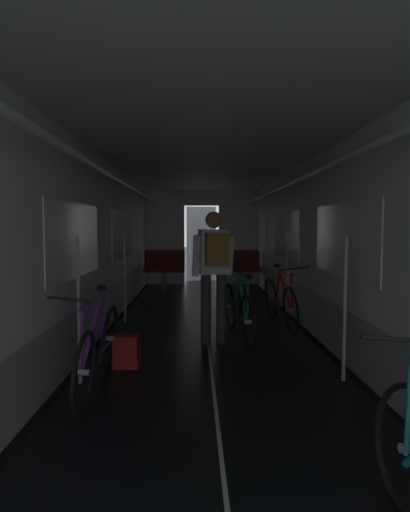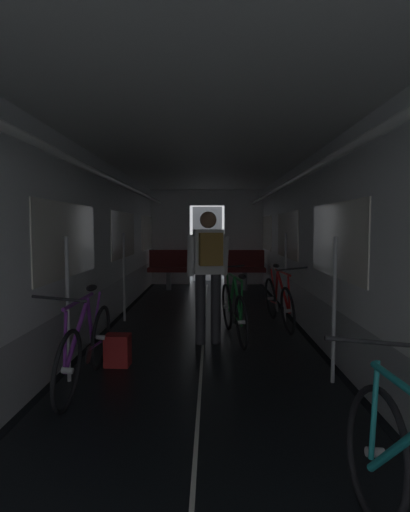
% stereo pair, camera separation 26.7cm
% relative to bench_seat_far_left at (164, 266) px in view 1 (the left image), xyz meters
% --- Properties ---
extents(train_car_shell, '(3.14, 12.34, 2.57)m').
position_rel_bench_seat_far_left_xyz_m(train_car_shell, '(0.90, -4.47, 1.13)').
color(train_car_shell, black).
rests_on(train_car_shell, ground).
extents(bench_seat_far_left, '(0.98, 0.51, 0.95)m').
position_rel_bench_seat_far_left_xyz_m(bench_seat_far_left, '(0.00, 0.00, 0.00)').
color(bench_seat_far_left, gray).
rests_on(bench_seat_far_left, ground).
extents(bench_seat_far_right, '(0.98, 0.51, 0.95)m').
position_rel_bench_seat_far_left_xyz_m(bench_seat_far_right, '(1.80, 0.00, 0.00)').
color(bench_seat_far_right, gray).
rests_on(bench_seat_far_right, ground).
extents(bicycle_red, '(0.44, 1.69, 0.95)m').
position_rel_bench_seat_far_left_xyz_m(bicycle_red, '(2.02, -3.67, -0.19)').
color(bicycle_red, black).
rests_on(bicycle_red, ground).
extents(bicycle_purple, '(0.44, 1.69, 0.95)m').
position_rel_bench_seat_far_left_xyz_m(bicycle_purple, '(-0.16, -6.11, -0.19)').
color(bicycle_purple, black).
rests_on(bicycle_purple, ground).
extents(person_cyclist_aisle, '(0.56, 0.44, 1.69)m').
position_rel_bench_seat_far_left_xyz_m(person_cyclist_aisle, '(0.97, -4.67, 0.45)').
color(person_cyclist_aisle, '#2D2D33').
rests_on(person_cyclist_aisle, ground).
extents(bicycle_green_in_aisle, '(0.44, 1.68, 0.94)m').
position_rel_bench_seat_far_left_xyz_m(bicycle_green_in_aisle, '(1.31, -4.40, -0.18)').
color(bicycle_green_in_aisle, black).
rests_on(bicycle_green_in_aisle, ground).
extents(backpack_on_floor, '(0.27, 0.21, 0.34)m').
position_rel_bench_seat_far_left_xyz_m(backpack_on_floor, '(0.00, -5.52, -0.40)').
color(backpack_on_floor, maroon).
rests_on(backpack_on_floor, ground).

